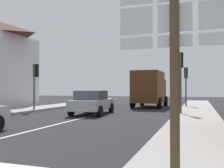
% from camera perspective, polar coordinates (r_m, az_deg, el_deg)
% --- Properties ---
extents(ground_plane, '(80.00, 80.00, 0.00)m').
position_cam_1_polar(ground_plane, '(15.73, -4.10, -6.83)').
color(ground_plane, '#232326').
extents(sidewalk_right, '(2.38, 44.00, 0.14)m').
position_cam_1_polar(sidewalk_right, '(12.55, 17.79, -7.92)').
color(sidewalk_right, '#9E9B96').
rests_on(sidewalk_right, ground).
extents(lane_centre_stripe, '(0.16, 12.00, 0.01)m').
position_cam_1_polar(lane_centre_stripe, '(12.15, -11.42, -8.48)').
color(lane_centre_stripe, silver).
rests_on(lane_centre_stripe, ground).
extents(sedan_far, '(2.24, 4.33, 1.47)m').
position_cam_1_polar(sedan_far, '(16.38, -4.33, -3.93)').
color(sedan_far, '#B7BABF').
rests_on(sedan_far, ground).
extents(delivery_truck, '(2.58, 5.05, 3.05)m').
position_cam_1_polar(delivery_truck, '(22.74, 8.16, -0.88)').
color(delivery_truck, '#4C2D14').
rests_on(delivery_truck, ground).
extents(route_sign_post, '(1.66, 0.14, 3.20)m').
position_cam_1_polar(route_sign_post, '(3.93, 13.49, 5.20)').
color(route_sign_post, brown).
rests_on(route_sign_post, ground).
extents(traffic_light_near_left, '(0.30, 0.49, 3.33)m').
position_cam_1_polar(traffic_light_near_left, '(19.22, -16.33, 1.61)').
color(traffic_light_near_left, '#47474C').
rests_on(traffic_light_near_left, ground).
extents(traffic_light_near_right, '(0.30, 0.49, 3.75)m').
position_cam_1_polar(traffic_light_near_right, '(16.18, 14.72, 3.22)').
color(traffic_light_near_right, '#47474C').
rests_on(traffic_light_near_right, ground).
extents(traffic_light_far_right, '(0.30, 0.49, 3.38)m').
position_cam_1_polar(traffic_light_far_right, '(22.91, 15.81, 1.28)').
color(traffic_light_far_right, '#47474C').
rests_on(traffic_light_far_right, ground).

